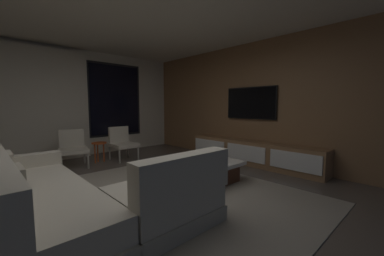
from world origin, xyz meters
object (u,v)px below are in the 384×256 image
at_px(book_stack_on_coffee_table, 190,160).
at_px(mounted_tv, 251,103).
at_px(coffee_table, 198,171).
at_px(accent_chair_near_window, 122,141).
at_px(accent_chair_by_curtain, 73,146).
at_px(side_stool, 99,146).
at_px(media_console, 253,153).
at_px(sectional_couch, 74,201).

relative_size(book_stack_on_coffee_table, mounted_tv, 0.23).
relative_size(coffee_table, accent_chair_near_window, 1.49).
xyz_separation_m(accent_chair_by_curtain, side_stool, (0.54, -0.02, -0.06)).
height_order(accent_chair_near_window, side_stool, accent_chair_near_window).
bearing_deg(side_stool, coffee_table, -74.27).
bearing_deg(media_console, mounted_tv, 47.51).
height_order(sectional_couch, coffee_table, sectional_couch).
bearing_deg(accent_chair_near_window, book_stack_on_coffee_table, -90.26).
xyz_separation_m(side_stool, mounted_tv, (2.55, -2.31, 0.98)).
xyz_separation_m(sectional_couch, book_stack_on_coffee_table, (1.82, 0.17, 0.12)).
distance_m(accent_chair_near_window, accent_chair_by_curtain, 1.08).
bearing_deg(media_console, side_stool, 133.38).
distance_m(sectional_couch, book_stack_on_coffee_table, 1.83).
bearing_deg(coffee_table, accent_chair_near_window, 94.04).
bearing_deg(accent_chair_near_window, coffee_table, -85.96).
height_order(accent_chair_by_curtain, side_stool, accent_chair_by_curtain).
bearing_deg(accent_chair_near_window, media_console, -53.11).
bearing_deg(book_stack_on_coffee_table, media_console, -0.75).
relative_size(book_stack_on_coffee_table, accent_chair_by_curtain, 0.37).
xyz_separation_m(accent_chair_by_curtain, media_console, (2.92, -2.52, -0.18)).
bearing_deg(mounted_tv, media_console, -132.49).
bearing_deg(mounted_tv, coffee_table, -174.43).
distance_m(book_stack_on_coffee_table, accent_chair_by_curtain, 2.72).
height_order(sectional_couch, media_console, sectional_couch).
height_order(coffee_table, mounted_tv, mounted_tv).
height_order(accent_chair_by_curtain, media_console, accent_chair_by_curtain).
bearing_deg(mounted_tv, side_stool, 137.83).
bearing_deg(media_console, book_stack_on_coffee_table, 179.25).
height_order(book_stack_on_coffee_table, mounted_tv, mounted_tv).
distance_m(accent_chair_by_curtain, media_console, 3.86).
distance_m(accent_chair_near_window, media_console, 3.07).
height_order(book_stack_on_coffee_table, side_stool, side_stool).
distance_m(sectional_couch, accent_chair_by_curtain, 2.77).
xyz_separation_m(media_console, mounted_tv, (0.18, 0.20, 1.10)).
bearing_deg(book_stack_on_coffee_table, accent_chair_near_window, 89.74).
height_order(sectional_couch, mounted_tv, mounted_tv).
xyz_separation_m(sectional_couch, side_stool, (1.30, 2.65, 0.08)).
xyz_separation_m(side_stool, media_console, (2.37, -2.51, -0.12)).
bearing_deg(accent_chair_by_curtain, accent_chair_near_window, -3.74).
distance_m(sectional_couch, mounted_tv, 4.01).
bearing_deg(mounted_tv, sectional_couch, -174.96).
bearing_deg(accent_chair_near_window, mounted_tv, -48.13).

